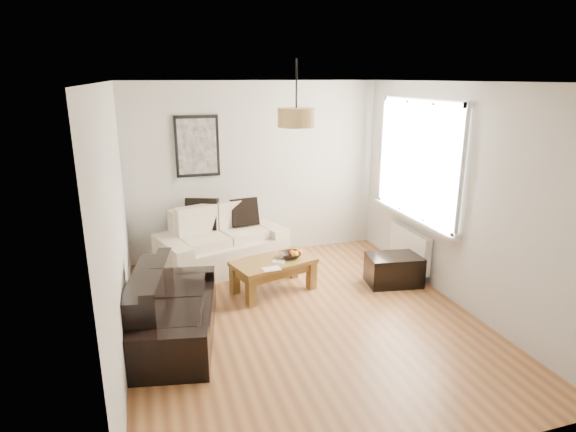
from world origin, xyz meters
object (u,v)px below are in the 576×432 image
object	(u,v)px
loveseat_cream	(222,239)
coffee_table	(273,275)
sofa_leather	(173,307)
ottoman	(394,270)

from	to	relation	value
loveseat_cream	coffee_table	size ratio (longest dim) A/B	1.68
loveseat_cream	sofa_leather	xyz separation A→B (m)	(-0.81, -1.77, -0.07)
coffee_table	sofa_leather	bearing A→B (deg)	-148.37
loveseat_cream	sofa_leather	bearing A→B (deg)	-132.00
coffee_table	ottoman	distance (m)	1.60
coffee_table	ottoman	size ratio (longest dim) A/B	1.47
coffee_table	loveseat_cream	bearing A→B (deg)	116.89
loveseat_cream	coffee_table	xyz separation A→B (m)	(0.49, -0.97, -0.22)
loveseat_cream	sofa_leather	world-z (taller)	loveseat_cream
loveseat_cream	ottoman	xyz separation A→B (m)	(2.07, -1.23, -0.23)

